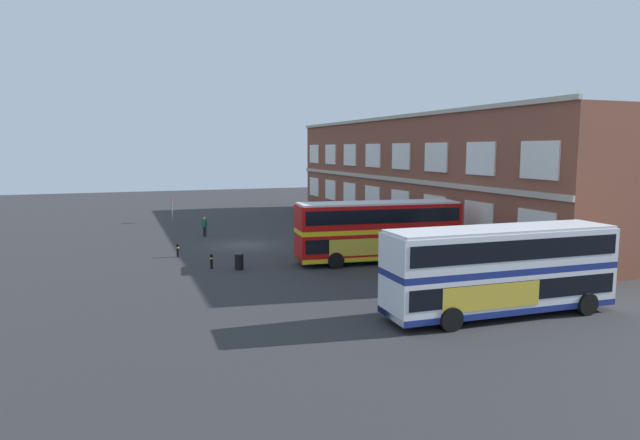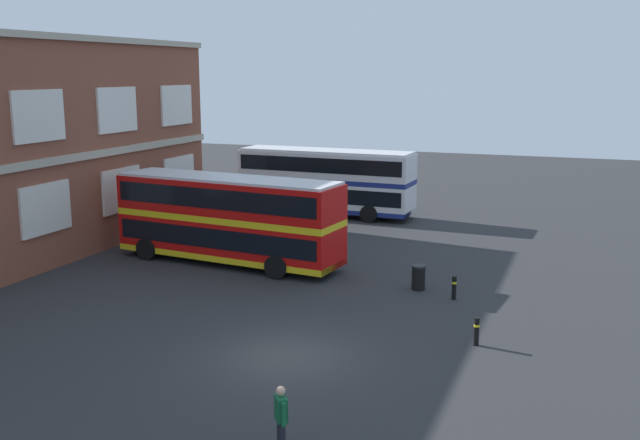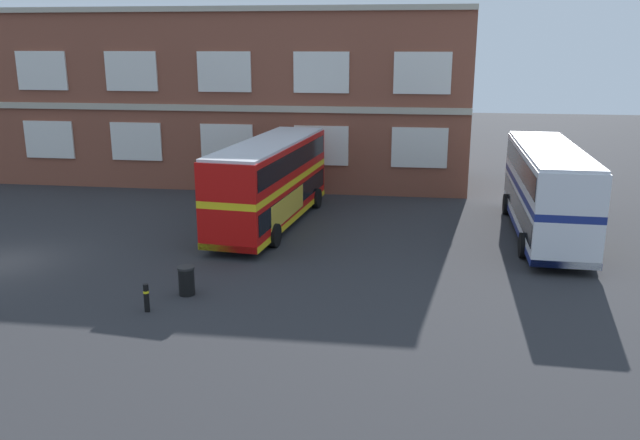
{
  "view_description": "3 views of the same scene",
  "coord_description": "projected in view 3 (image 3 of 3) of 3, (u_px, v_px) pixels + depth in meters",
  "views": [
    {
      "loc": [
        42.27,
        -9.29,
        7.61
      ],
      "look_at": [
        9.88,
        2.74,
        3.09
      ],
      "focal_mm": 30.83,
      "sensor_mm": 36.0,
      "label": 1
    },
    {
      "loc": [
        -19.69,
        -8.66,
        8.81
      ],
      "look_at": [
        11.05,
        3.06,
        2.06
      ],
      "focal_mm": 40.7,
      "sensor_mm": 36.0,
      "label": 2
    },
    {
      "loc": [
        16.18,
        -22.7,
        8.52
      ],
      "look_at": [
        12.44,
        3.4,
        1.34
      ],
      "focal_mm": 36.64,
      "sensor_mm": 36.0,
      "label": 3
    }
  ],
  "objects": [
    {
      "name": "double_decker_middle",
      "position": [
        547.0,
        190.0,
        29.15
      ],
      "size": [
        3.15,
        11.08,
        4.07
      ],
      "color": "silver",
      "rests_on": "ground"
    },
    {
      "name": "safety_bollard_west",
      "position": [
        146.0,
        297.0,
        21.27
      ],
      "size": [
        0.19,
        0.19,
        0.95
      ],
      "color": "black",
      "rests_on": "ground"
    },
    {
      "name": "station_litter_bin",
      "position": [
        186.0,
        281.0,
        22.7
      ],
      "size": [
        0.6,
        0.6,
        1.03
      ],
      "color": "black",
      "rests_on": "ground"
    },
    {
      "name": "ground_plane",
      "position": [
        29.0,
        248.0,
        28.04
      ],
      "size": [
        120.0,
        120.0,
        0.0
      ],
      "primitive_type": "plane",
      "color": "#2B2B2D"
    },
    {
      "name": "brick_terminal_building",
      "position": [
        119.0,
        97.0,
        42.36
      ],
      "size": [
        44.38,
        8.19,
        10.49
      ],
      "color": "brown",
      "rests_on": "ground"
    },
    {
      "name": "double_decker_near",
      "position": [
        270.0,
        181.0,
        30.98
      ],
      "size": [
        3.78,
        11.21,
        4.07
      ],
      "color": "red",
      "rests_on": "ground"
    }
  ]
}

